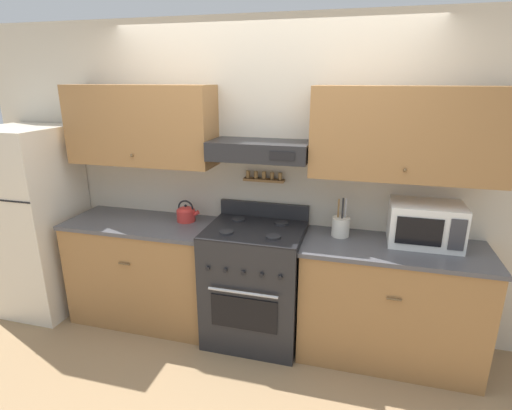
# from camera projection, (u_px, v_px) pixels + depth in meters

# --- Properties ---
(ground_plane) EXTENTS (16.00, 16.00, 0.00)m
(ground_plane) POSITION_uv_depth(u_px,v_px,m) (246.00, 356.00, 3.14)
(ground_plane) COLOR #937551
(wall_back) EXTENTS (5.20, 0.46, 2.55)m
(wall_back) POSITION_uv_depth(u_px,v_px,m) (266.00, 163.00, 3.23)
(wall_back) COLOR beige
(wall_back) RESTS_ON ground_plane
(counter_left) EXTENTS (1.27, 0.62, 0.92)m
(counter_left) POSITION_uv_depth(u_px,v_px,m) (146.00, 270.00, 3.54)
(counter_left) COLOR olive
(counter_left) RESTS_ON ground_plane
(counter_right) EXTENTS (1.33, 0.62, 0.92)m
(counter_right) POSITION_uv_depth(u_px,v_px,m) (389.00, 302.00, 3.03)
(counter_right) COLOR olive
(counter_right) RESTS_ON ground_plane
(stove_range) EXTENTS (0.76, 0.67, 1.09)m
(stove_range) POSITION_uv_depth(u_px,v_px,m) (255.00, 283.00, 3.25)
(stove_range) COLOR #232326
(stove_range) RESTS_ON ground_plane
(refrigerator) EXTENTS (0.68, 0.72, 1.69)m
(refrigerator) POSITION_uv_depth(u_px,v_px,m) (35.00, 221.00, 3.63)
(refrigerator) COLOR beige
(refrigerator) RESTS_ON ground_plane
(tea_kettle) EXTENTS (0.20, 0.16, 0.19)m
(tea_kettle) POSITION_uv_depth(u_px,v_px,m) (186.00, 213.00, 3.39)
(tea_kettle) COLOR red
(tea_kettle) RESTS_ON counter_left
(microwave) EXTENTS (0.51, 0.39, 0.31)m
(microwave) POSITION_uv_depth(u_px,v_px,m) (425.00, 223.00, 2.91)
(microwave) COLOR white
(microwave) RESTS_ON counter_right
(utensil_crock) EXTENTS (0.14, 0.14, 0.30)m
(utensil_crock) POSITION_uv_depth(u_px,v_px,m) (341.00, 226.00, 3.07)
(utensil_crock) COLOR silver
(utensil_crock) RESTS_ON counter_right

